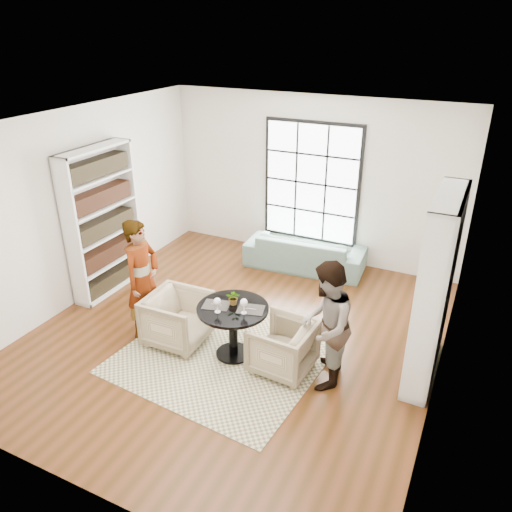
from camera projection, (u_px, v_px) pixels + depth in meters
The scene contains 16 objects.
ground at pixel (236, 333), 7.26m from camera, with size 6.00×6.00×0.00m, color #5D2E16.
room_shell at pixel (253, 241), 7.16m from camera, with size 6.00×6.01×6.00m.
rug at pixel (227, 352), 6.85m from camera, with size 2.57×2.57×0.01m, color beige.
pedestal_table at pixel (233, 321), 6.56m from camera, with size 0.94×0.94×0.75m.
sofa at pixel (305, 252), 9.07m from camera, with size 2.13×0.83×0.62m, color slate.
armchair_left at pixel (178, 319), 6.93m from camera, with size 0.79×0.82×0.74m, color tan.
armchair_right at pixel (282, 347), 6.38m from camera, with size 0.74×0.76×0.69m, color tan.
person_left at pixel (142, 279), 6.93m from camera, with size 0.64×0.42×1.75m, color gray.
person_right at pixel (326, 326), 5.96m from camera, with size 0.80×0.62×1.65m, color gray.
placemat_left at pixel (216, 305), 6.52m from camera, with size 0.34×0.26×0.01m, color black.
placemat_right at pixel (251, 309), 6.42m from camera, with size 0.34×0.26×0.01m, color black.
cutlery_left at pixel (216, 305), 6.52m from camera, with size 0.14×0.22×0.01m, color silver, non-canonical shape.
cutlery_right at pixel (251, 309), 6.42m from camera, with size 0.14×0.22×0.01m, color silver, non-canonical shape.
wine_glass_left at pixel (217, 302), 6.31m from camera, with size 0.09×0.09×0.21m.
wine_glass_right at pixel (244, 303), 6.28m from camera, with size 0.10×0.10×0.21m.
flower_centerpiece at pixel (234, 297), 6.50m from camera, with size 0.18×0.16×0.20m, color gray.
Camera 1 is at (2.90, -5.34, 4.14)m, focal length 35.00 mm.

